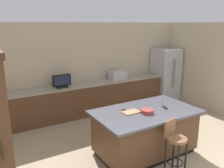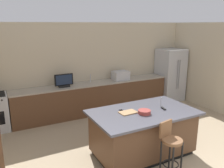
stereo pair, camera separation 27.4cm
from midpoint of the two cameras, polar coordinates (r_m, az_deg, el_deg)
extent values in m
cube|color=beige|center=(7.02, -7.07, 4.11)|extent=(6.89, 0.12, 2.61)
cube|color=brown|center=(6.88, -5.90, -3.55)|extent=(4.67, 0.60, 0.87)
cube|color=#9E9384|center=(6.75, -6.00, 0.11)|extent=(4.69, 0.62, 0.04)
cube|color=black|center=(4.98, 6.32, -15.93)|extent=(1.81, 0.98, 0.09)
cube|color=brown|center=(4.77, 6.46, -11.42)|extent=(1.89, 1.06, 0.78)
cube|color=#4C4C56|center=(4.61, 6.61, -6.80)|extent=(2.05, 1.22, 0.04)
cube|color=#B7BABF|center=(8.21, 12.05, 2.36)|extent=(0.82, 0.74, 1.75)
cylinder|color=gray|center=(7.88, 13.81, 2.41)|extent=(0.02, 0.02, 0.96)
cylinder|color=gray|center=(7.94, 14.22, 2.47)|extent=(0.02, 0.02, 0.96)
cylinder|color=black|center=(5.91, -27.09, -4.00)|extent=(0.04, 0.03, 0.04)
cylinder|color=#332819|center=(2.86, -27.93, -14.37)|extent=(0.02, 0.02, 0.22)
cube|color=#B7BABF|center=(7.11, 0.30, 2.15)|extent=(0.48, 0.36, 0.26)
cube|color=black|center=(6.38, -13.36, -0.66)|extent=(0.30, 0.16, 0.05)
cube|color=black|center=(6.34, -13.45, 0.90)|extent=(0.50, 0.05, 0.31)
cube|color=#1E2D47|center=(6.31, -13.38, 0.85)|extent=(0.44, 0.01, 0.26)
cylinder|color=#B2B2B7|center=(6.77, -7.09, 1.32)|extent=(0.02, 0.02, 0.24)
cylinder|color=#B2B2B7|center=(4.82, 10.71, -4.33)|extent=(0.02, 0.02, 0.22)
cylinder|color=brown|center=(4.12, 13.77, -13.07)|extent=(0.34, 0.34, 0.05)
cube|color=brown|center=(4.12, 12.17, -10.39)|extent=(0.29, 0.09, 0.28)
cylinder|color=black|center=(4.15, 13.91, -18.52)|extent=(0.03, 0.03, 0.66)
cylinder|color=black|center=(4.32, 15.83, -17.16)|extent=(0.03, 0.03, 0.66)
cylinder|color=black|center=(4.26, 11.08, -17.35)|extent=(0.03, 0.03, 0.66)
cylinder|color=black|center=(4.44, 13.07, -16.10)|extent=(0.03, 0.03, 0.66)
torus|color=black|center=(4.33, 13.41, -18.18)|extent=(0.28, 0.28, 0.02)
cylinder|color=#993833|center=(4.47, 6.90, -6.68)|extent=(0.24, 0.24, 0.07)
cube|color=black|center=(4.57, 1.43, -6.55)|extent=(0.08, 0.15, 0.01)
cube|color=black|center=(4.82, 11.29, -5.63)|extent=(0.08, 0.18, 0.02)
cube|color=#A87F51|center=(4.49, 2.92, -6.90)|extent=(0.34, 0.23, 0.02)
camera|label=1|loc=(0.14, -91.45, -0.38)|focal=37.23mm
camera|label=2|loc=(0.14, 88.55, 0.38)|focal=37.23mm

